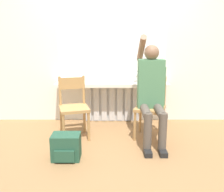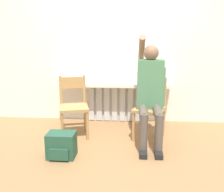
# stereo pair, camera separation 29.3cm
# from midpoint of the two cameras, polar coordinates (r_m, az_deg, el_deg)

# --- Properties ---
(ground_plane) EXTENTS (12.00, 12.00, 0.00)m
(ground_plane) POSITION_cam_midpoint_polar(r_m,az_deg,el_deg) (3.31, -2.58, -11.78)
(ground_plane) COLOR olive
(wall_with_window) EXTENTS (7.00, 0.06, 2.70)m
(wall_with_window) POSITION_cam_midpoint_polar(r_m,az_deg,el_deg) (4.23, -2.04, 12.57)
(wall_with_window) COLOR white
(wall_with_window) RESTS_ON ground_plane
(radiator) EXTENTS (0.90, 0.08, 0.61)m
(radiator) POSITION_cam_midpoint_polar(r_m,az_deg,el_deg) (4.30, -1.96, -1.54)
(radiator) COLOR silver
(radiator) RESTS_ON ground_plane
(windowsill) EXTENTS (1.78, 0.30, 0.05)m
(windowsill) POSITION_cam_midpoint_polar(r_m,az_deg,el_deg) (4.13, -2.04, 2.52)
(windowsill) COLOR white
(windowsill) RESTS_ON radiator
(window_glass) EXTENTS (1.71, 0.01, 1.24)m
(window_glass) POSITION_cam_midpoint_polar(r_m,az_deg,el_deg) (4.20, -2.04, 11.58)
(window_glass) COLOR white
(window_glass) RESTS_ON windowsill
(chair_left) EXTENTS (0.47, 0.47, 0.84)m
(chair_left) POSITION_cam_midpoint_polar(r_m,az_deg,el_deg) (3.65, -10.63, -2.27)
(chair_left) COLOR #B2844C
(chair_left) RESTS_ON ground_plane
(chair_right) EXTENTS (0.49, 0.49, 0.84)m
(chair_right) POSITION_cam_midpoint_polar(r_m,az_deg,el_deg) (3.61, 6.10, -2.30)
(chair_right) COLOR #B2844C
(chair_right) RESTS_ON ground_plane
(person) EXTENTS (0.36, 1.04, 1.40)m
(person) POSITION_cam_midpoint_polar(r_m,az_deg,el_deg) (3.43, 6.23, 1.22)
(person) COLOR brown
(person) RESTS_ON ground_plane
(cat) EXTENTS (0.43, 0.10, 0.20)m
(cat) POSITION_cam_midpoint_polar(r_m,az_deg,el_deg) (4.15, 5.10, 4.60)
(cat) COLOR silver
(cat) RESTS_ON windowsill
(backpack) EXTENTS (0.32, 0.27, 0.30)m
(backpack) POSITION_cam_midpoint_polar(r_m,az_deg,el_deg) (3.12, -12.65, -10.81)
(backpack) COLOR #234C38
(backpack) RESTS_ON ground_plane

